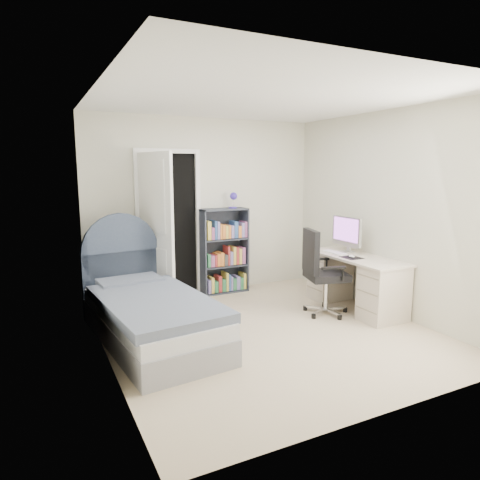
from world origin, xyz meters
name	(u,v)px	position (x,y,z in m)	size (l,w,h in m)	color
room_shell	(268,220)	(0.00, 0.00, 1.25)	(3.50, 3.70, 2.60)	tan
door	(160,227)	(-0.74, 1.52, 1.03)	(0.92, 0.81, 2.06)	black
bed	(149,313)	(-1.21, 0.38, 0.29)	(1.16, 2.14, 1.27)	gray
nightstand	(114,276)	(-1.35, 1.57, 0.43)	(0.44, 0.44, 0.65)	tan
floor_lamp	(154,257)	(-0.83, 1.57, 0.64)	(0.22, 0.22, 1.56)	silver
bookcase	(224,253)	(0.24, 1.65, 0.57)	(0.69, 0.29, 1.46)	#323845
desk	(355,280)	(1.42, 0.20, 0.38)	(0.57, 1.42, 1.17)	beige
office_chair	(320,268)	(0.88, 0.22, 0.58)	(0.59, 0.60, 1.06)	silver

